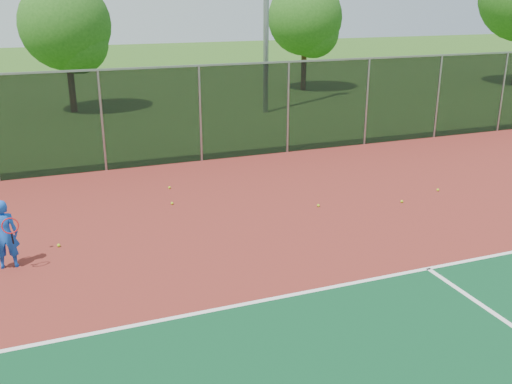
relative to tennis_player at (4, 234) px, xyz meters
The scene contains 11 objects.
court_apron 6.90m from the tennis_player, 35.54° to the right, with size 30.00×20.00×0.02m, color maroon.
fence_back 8.25m from the tennis_player, 47.11° to the left, with size 30.00×0.06×3.03m.
tennis_player is the anchor object (origin of this frame).
practice_ball_0 4.47m from the tennis_player, 31.66° to the left, with size 0.07×0.07×0.07m, color #AACA17.
practice_ball_1 10.79m from the tennis_player, ahead, with size 0.07×0.07×0.07m, color #AACA17.
practice_ball_2 5.40m from the tennis_player, 42.00° to the left, with size 0.07×0.07×0.07m, color #AACA17.
practice_ball_3 1.33m from the tennis_player, 34.10° to the left, with size 0.07×0.07×0.07m, color #AACA17.
practice_ball_4 7.24m from the tennis_player, ahead, with size 0.07×0.07×0.07m, color #AACA17.
practice_ball_5 9.32m from the tennis_player, ahead, with size 0.07×0.07×0.07m, color #AACA17.
tree_back_left 16.44m from the tennis_player, 81.25° to the left, with size 3.96×3.96×5.82m.
tree_back_mid 23.71m from the tennis_player, 50.26° to the left, with size 4.03×4.03×5.93m.
Camera 1 is at (-4.66, -5.10, 5.03)m, focal length 40.00 mm.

